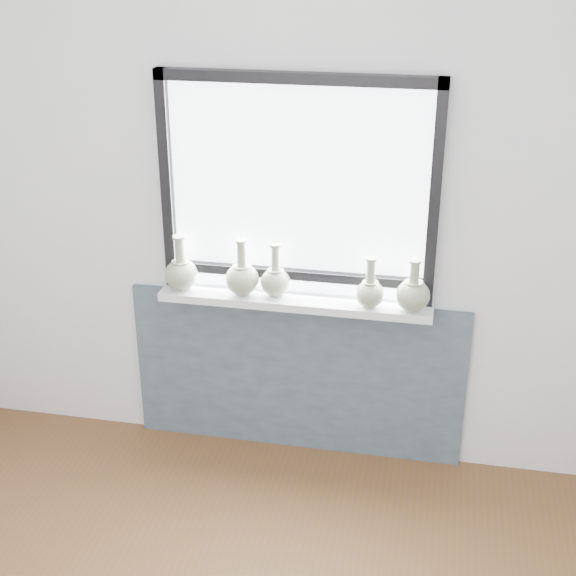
% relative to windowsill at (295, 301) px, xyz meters
% --- Properties ---
extents(back_wall, '(3.60, 0.02, 2.60)m').
position_rel_windowsill_xyz_m(back_wall, '(0.00, 0.10, 0.42)').
color(back_wall, silver).
rests_on(back_wall, ground).
extents(apron_panel, '(1.70, 0.03, 0.86)m').
position_rel_windowsill_xyz_m(apron_panel, '(0.00, 0.07, -0.45)').
color(apron_panel, '#4F626C').
rests_on(apron_panel, ground).
extents(windowsill, '(1.32, 0.18, 0.04)m').
position_rel_windowsill_xyz_m(windowsill, '(0.00, 0.00, 0.00)').
color(windowsill, silver).
rests_on(windowsill, apron_panel).
extents(window, '(1.30, 0.06, 1.05)m').
position_rel_windowsill_xyz_m(window, '(0.00, 0.06, 0.56)').
color(window, black).
rests_on(window, windowsill).
extents(vase_a, '(0.16, 0.16, 0.28)m').
position_rel_windowsill_xyz_m(vase_a, '(-0.56, -0.01, 0.11)').
color(vase_a, gray).
rests_on(vase_a, windowsill).
extents(vase_b, '(0.16, 0.16, 0.28)m').
position_rel_windowsill_xyz_m(vase_b, '(-0.26, -0.01, 0.11)').
color(vase_b, gray).
rests_on(vase_b, windowsill).
extents(vase_c, '(0.15, 0.15, 0.27)m').
position_rel_windowsill_xyz_m(vase_c, '(-0.09, 0.01, 0.10)').
color(vase_c, gray).
rests_on(vase_c, windowsill).
extents(vase_d, '(0.14, 0.14, 0.24)m').
position_rel_windowsill_xyz_m(vase_d, '(0.36, -0.03, 0.10)').
color(vase_d, gray).
rests_on(vase_d, windowsill).
extents(vase_e, '(0.16, 0.16, 0.25)m').
position_rel_windowsill_xyz_m(vase_e, '(0.56, -0.03, 0.10)').
color(vase_e, gray).
rests_on(vase_e, windowsill).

